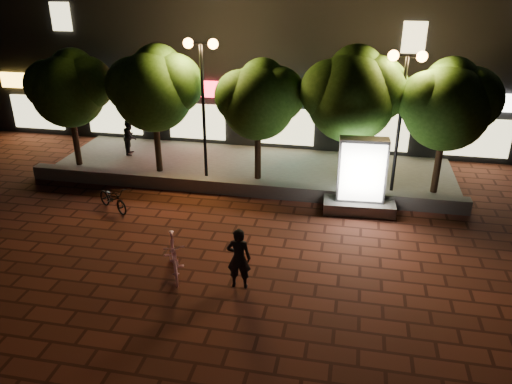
% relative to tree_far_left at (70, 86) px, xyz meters
% --- Properties ---
extents(ground, '(80.00, 80.00, 0.00)m').
position_rel_tree_far_left_xyz_m(ground, '(6.95, -5.46, -3.29)').
color(ground, '#602A1E').
rests_on(ground, ground).
extents(retaining_wall, '(16.00, 0.45, 0.50)m').
position_rel_tree_far_left_xyz_m(retaining_wall, '(6.95, -1.46, -3.04)').
color(retaining_wall, slate).
rests_on(retaining_wall, ground).
extents(sidewalk, '(16.00, 5.00, 0.08)m').
position_rel_tree_far_left_xyz_m(sidewalk, '(6.95, 1.04, -3.25)').
color(sidewalk, slate).
rests_on(sidewalk, ground).
extents(building_block, '(28.00, 8.12, 11.30)m').
position_rel_tree_far_left_xyz_m(building_block, '(6.94, 7.53, 1.70)').
color(building_block, black).
rests_on(building_block, ground).
extents(tree_far_left, '(3.36, 2.80, 4.63)m').
position_rel_tree_far_left_xyz_m(tree_far_left, '(0.00, 0.00, 0.00)').
color(tree_far_left, '#311D13').
rests_on(tree_far_left, sidewalk).
extents(tree_left, '(3.60, 3.00, 4.89)m').
position_rel_tree_far_left_xyz_m(tree_left, '(3.50, 0.00, 0.15)').
color(tree_left, '#311D13').
rests_on(tree_left, sidewalk).
extents(tree_mid, '(3.24, 2.70, 4.50)m').
position_rel_tree_far_left_xyz_m(tree_mid, '(7.50, -0.00, -0.08)').
color(tree_mid, '#311D13').
rests_on(tree_mid, sidewalk).
extents(tree_right, '(3.72, 3.10, 5.07)m').
position_rel_tree_far_left_xyz_m(tree_right, '(10.80, 0.00, 0.27)').
color(tree_right, '#311D13').
rests_on(tree_right, sidewalk).
extents(tree_far_right, '(3.48, 2.90, 4.76)m').
position_rel_tree_far_left_xyz_m(tree_far_right, '(14.00, 0.00, 0.08)').
color(tree_far_right, '#311D13').
rests_on(tree_far_right, sidewalk).
extents(street_lamp_left, '(1.26, 0.36, 5.18)m').
position_rel_tree_far_left_xyz_m(street_lamp_left, '(5.45, -0.26, 0.74)').
color(street_lamp_left, black).
rests_on(street_lamp_left, sidewalk).
extents(street_lamp_right, '(1.26, 0.36, 4.98)m').
position_rel_tree_far_left_xyz_m(street_lamp_right, '(12.45, -0.26, 0.60)').
color(street_lamp_right, black).
rests_on(street_lamp_right, sidewalk).
extents(ad_kiosk, '(2.42, 1.31, 2.55)m').
position_rel_tree_far_left_xyz_m(ad_kiosk, '(11.29, -1.96, -2.26)').
color(ad_kiosk, slate).
rests_on(ad_kiosk, ground).
extents(scooter_pink, '(1.25, 1.91, 1.12)m').
position_rel_tree_far_left_xyz_m(scooter_pink, '(6.50, -6.83, -2.73)').
color(scooter_pink, '#F99FC3').
rests_on(scooter_pink, ground).
extents(rider, '(0.63, 0.43, 1.69)m').
position_rel_tree_far_left_xyz_m(rider, '(8.33, -7.04, -2.45)').
color(rider, black).
rests_on(rider, ground).
extents(scooter_parked, '(1.64, 1.31, 0.83)m').
position_rel_tree_far_left_xyz_m(scooter_parked, '(3.16, -3.56, -2.88)').
color(scooter_parked, black).
rests_on(scooter_parked, ground).
extents(pedestrian, '(0.71, 0.84, 1.52)m').
position_rel_tree_far_left_xyz_m(pedestrian, '(1.54, 1.54, -2.45)').
color(pedestrian, black).
rests_on(pedestrian, sidewalk).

